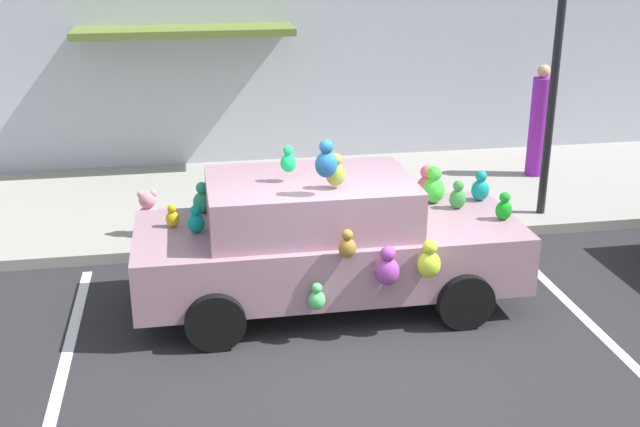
{
  "coord_description": "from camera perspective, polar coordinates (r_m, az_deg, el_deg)",
  "views": [
    {
      "loc": [
        -1.68,
        -6.77,
        4.22
      ],
      "look_at": [
        -0.15,
        2.04,
        0.9
      ],
      "focal_mm": 43.99,
      "sensor_mm": 36.0,
      "label": 1
    }
  ],
  "objects": [
    {
      "name": "parking_stripe_front",
      "position": [
        9.85,
        17.4,
        -6.0
      ],
      "size": [
        0.12,
        3.6,
        0.01
      ],
      "primitive_type": "cube",
      "color": "silver",
      "rests_on": "ground"
    },
    {
      "name": "plush_covered_car",
      "position": [
        9.02,
        0.43,
        -1.91
      ],
      "size": [
        4.4,
        2.02,
        2.14
      ],
      "color": "gray",
      "rests_on": "ground"
    },
    {
      "name": "parking_stripe_rear",
      "position": [
        8.95,
        -17.7,
        -8.8
      ],
      "size": [
        0.12,
        3.6,
        0.01
      ],
      "primitive_type": "cube",
      "color": "silver",
      "rests_on": "ground"
    },
    {
      "name": "pedestrian_near_shopfront",
      "position": [
        13.79,
        15.63,
        6.28
      ],
      "size": [
        0.32,
        0.32,
        1.89
      ],
      "color": "purple",
      "rests_on": "sidewalk"
    },
    {
      "name": "teddy_bear_on_sidewalk",
      "position": [
        11.06,
        -12.36,
        -0.07
      ],
      "size": [
        0.34,
        0.28,
        0.64
      ],
      "color": "pink",
      "rests_on": "sidewalk"
    },
    {
      "name": "sidewalk",
      "position": [
        12.6,
        -1.67,
        1.15
      ],
      "size": [
        24.0,
        4.0,
        0.15
      ],
      "primitive_type": "cube",
      "color": "gray",
      "rests_on": "ground"
    },
    {
      "name": "ground_plane",
      "position": [
        8.16,
        3.52,
        -10.83
      ],
      "size": [
        60.0,
        60.0,
        0.0
      ],
      "primitive_type": "plane",
      "color": "#262628"
    },
    {
      "name": "street_lamp_post",
      "position": [
        11.63,
        16.81,
        10.62
      ],
      "size": [
        0.28,
        0.28,
        3.68
      ],
      "color": "black",
      "rests_on": "sidewalk"
    }
  ]
}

